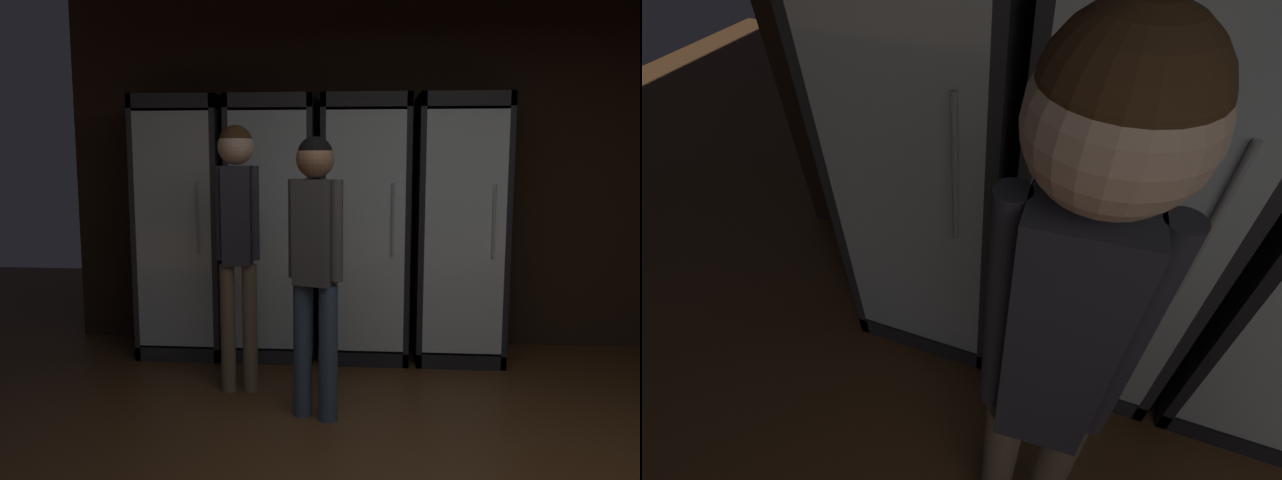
{
  "view_description": "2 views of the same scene",
  "coord_description": "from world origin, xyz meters",
  "views": [
    {
      "loc": [
        -0.61,
        -1.89,
        1.48
      ],
      "look_at": [
        -0.97,
        2.58,
        0.88
      ],
      "focal_mm": 34.74,
      "sensor_mm": 36.0,
      "label": 1
    },
    {
      "loc": [
        -1.44,
        1.38,
        1.78
      ],
      "look_at": [
        -1.76,
        2.26,
        0.88
      ],
      "focal_mm": 24.33,
      "sensor_mm": 36.0,
      "label": 2
    }
  ],
  "objects": [
    {
      "name": "cooler_right",
      "position": [
        0.04,
        2.71,
        0.94
      ],
      "size": [
        0.63,
        0.65,
        1.92
      ],
      "color": "black",
      "rests_on": "ground"
    },
    {
      "name": "cooler_far_left",
      "position": [
        -2.0,
        2.71,
        0.94
      ],
      "size": [
        0.63,
        0.65,
        1.92
      ],
      "color": "#2B2B30",
      "rests_on": "ground"
    },
    {
      "name": "wall_back",
      "position": [
        0.0,
        3.03,
        1.4
      ],
      "size": [
        6.0,
        0.06,
        2.8
      ],
      "primitive_type": "cube",
      "color": "black",
      "rests_on": "ground"
    },
    {
      "name": "cooler_center",
      "position": [
        -0.64,
        2.71,
        0.94
      ],
      "size": [
        0.63,
        0.65,
        1.92
      ],
      "color": "black",
      "rests_on": "ground"
    },
    {
      "name": "shopper_near",
      "position": [
        -1.43,
        1.85,
        1.09
      ],
      "size": [
        0.27,
        0.22,
        1.67
      ],
      "color": "#72604C",
      "rests_on": "ground"
    },
    {
      "name": "cooler_left",
      "position": [
        -1.32,
        2.71,
        0.94
      ],
      "size": [
        0.63,
        0.65,
        1.92
      ],
      "color": "#2B2B30",
      "rests_on": "ground"
    },
    {
      "name": "shopper_far",
      "position": [
        -0.91,
        1.48,
        0.98
      ],
      "size": [
        0.31,
        0.23,
        1.59
      ],
      "color": "#384C66",
      "rests_on": "ground"
    }
  ]
}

